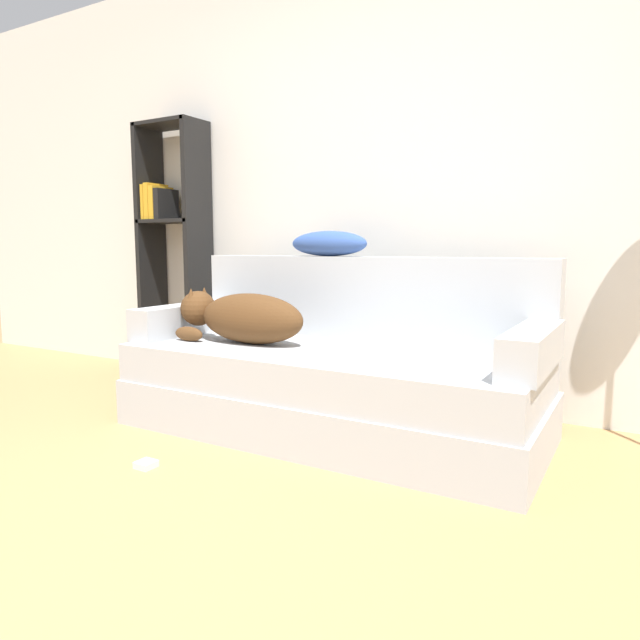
% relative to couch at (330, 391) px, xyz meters
% --- Properties ---
extents(ground_plane, '(20.00, 20.00, 0.00)m').
position_rel_couch_xyz_m(ground_plane, '(-0.12, -1.50, -0.20)').
color(ground_plane, tan).
extents(wall_back, '(7.57, 0.06, 2.70)m').
position_rel_couch_xyz_m(wall_back, '(-0.12, 0.74, 1.15)').
color(wall_back, silver).
rests_on(wall_back, ground_plane).
extents(couch, '(2.00, 0.88, 0.41)m').
position_rel_couch_xyz_m(couch, '(0.00, 0.00, 0.00)').
color(couch, '#B2B7BC').
rests_on(couch, ground_plane).
extents(couch_backrest, '(1.96, 0.15, 0.44)m').
position_rel_couch_xyz_m(couch_backrest, '(-0.00, 0.37, 0.43)').
color(couch_backrest, '#B2B7BC').
rests_on(couch_backrest, couch).
extents(couch_arm_left, '(0.15, 0.69, 0.17)m').
position_rel_couch_xyz_m(couch_arm_left, '(-0.93, -0.01, 0.29)').
color(couch_arm_left, '#B2B7BC').
rests_on(couch_arm_left, couch).
extents(couch_arm_right, '(0.15, 0.69, 0.17)m').
position_rel_couch_xyz_m(couch_arm_right, '(0.93, -0.01, 0.29)').
color(couch_arm_right, '#B2B7BC').
rests_on(couch_arm_right, couch).
extents(dog, '(0.75, 0.25, 0.27)m').
position_rel_couch_xyz_m(dog, '(-0.48, -0.07, 0.34)').
color(dog, '#513319').
rests_on(dog, couch).
extents(laptop, '(0.38, 0.29, 0.02)m').
position_rel_couch_xyz_m(laptop, '(0.19, -0.11, 0.22)').
color(laptop, silver).
rests_on(laptop, couch).
extents(throw_pillow, '(0.45, 0.17, 0.14)m').
position_rel_couch_xyz_m(throw_pillow, '(-0.21, 0.36, 0.71)').
color(throw_pillow, '#335199').
rests_on(throw_pillow, couch_backrest).
extents(bookshelf, '(0.48, 0.26, 1.73)m').
position_rel_couch_xyz_m(bookshelf, '(-1.56, 0.56, 0.78)').
color(bookshelf, black).
rests_on(bookshelf, ground_plane).
extents(power_adapter, '(0.07, 0.07, 0.03)m').
position_rel_couch_xyz_m(power_adapter, '(-0.43, -0.78, -0.19)').
color(power_adapter, silver).
rests_on(power_adapter, ground_plane).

